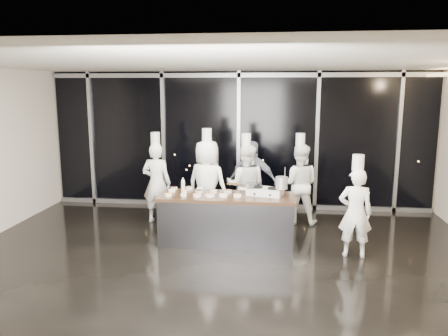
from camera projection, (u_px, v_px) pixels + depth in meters
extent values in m
plane|color=black|center=(221.00, 261.00, 7.18)|extent=(9.00, 9.00, 0.00)
cube|color=beige|center=(239.00, 140.00, 10.31)|extent=(9.00, 0.02, 3.20)
cube|color=beige|center=(166.00, 242.00, 3.48)|extent=(9.00, 0.02, 3.20)
cube|color=silver|center=(220.00, 62.00, 6.60)|extent=(9.00, 7.00, 0.02)
cube|color=black|center=(239.00, 140.00, 10.25)|extent=(8.90, 0.04, 3.18)
cube|color=gray|center=(239.00, 75.00, 9.93)|extent=(8.90, 0.08, 0.10)
cube|color=gray|center=(238.00, 205.00, 10.48)|extent=(8.90, 0.08, 0.10)
cube|color=gray|center=(91.00, 139.00, 10.62)|extent=(0.08, 0.08, 3.20)
cube|color=gray|center=(164.00, 140.00, 10.41)|extent=(0.08, 0.08, 3.20)
cube|color=gray|center=(239.00, 141.00, 10.20)|extent=(0.08, 0.08, 3.20)
cube|color=gray|center=(317.00, 142.00, 10.00)|extent=(0.08, 0.08, 3.20)
cube|color=gray|center=(398.00, 143.00, 9.79)|extent=(0.08, 0.08, 3.20)
cube|color=#353539|center=(227.00, 221.00, 7.99)|extent=(2.40, 0.80, 0.84)
cube|color=#402A1B|center=(227.00, 197.00, 7.90)|extent=(2.46, 0.86, 0.06)
cube|color=silver|center=(265.00, 191.00, 7.92)|extent=(0.69, 0.51, 0.12)
cylinder|color=black|center=(257.00, 187.00, 7.96)|extent=(0.25, 0.25, 0.02)
cylinder|color=black|center=(273.00, 188.00, 7.86)|extent=(0.25, 0.25, 0.02)
cylinder|color=black|center=(254.00, 194.00, 7.79)|extent=(0.04, 0.03, 0.04)
cylinder|color=black|center=(270.00, 195.00, 7.69)|extent=(0.04, 0.03, 0.04)
cylinder|color=gray|center=(248.00, 184.00, 8.01)|extent=(0.38, 0.38, 0.05)
cube|color=#4C2B14|center=(234.00, 183.00, 8.10)|extent=(0.23, 0.08, 0.02)
cylinder|color=#B2B1B4|center=(282.00, 183.00, 7.77)|extent=(0.26, 0.26, 0.21)
cylinder|color=white|center=(168.00, 195.00, 7.83)|extent=(0.13, 0.13, 0.04)
cylinder|color=#FFAE2A|center=(168.00, 194.00, 7.82)|extent=(0.10, 0.10, 0.01)
cylinder|color=white|center=(172.00, 191.00, 8.13)|extent=(0.13, 0.13, 0.04)
cylinder|color=beige|center=(172.00, 190.00, 8.13)|extent=(0.11, 0.11, 0.01)
cylinder|color=white|center=(174.00, 188.00, 8.36)|extent=(0.13, 0.13, 0.04)
cylinder|color=black|center=(174.00, 187.00, 8.36)|extent=(0.10, 0.10, 0.01)
cylinder|color=white|center=(184.00, 195.00, 7.81)|extent=(0.11, 0.11, 0.04)
cylinder|color=silver|center=(184.00, 194.00, 7.81)|extent=(0.09, 0.09, 0.01)
cylinder|color=white|center=(184.00, 191.00, 8.09)|extent=(0.11, 0.11, 0.04)
cylinder|color=tan|center=(184.00, 191.00, 8.08)|extent=(0.09, 0.09, 0.01)
cylinder|color=white|center=(189.00, 188.00, 8.36)|extent=(0.14, 0.14, 0.04)
cylinder|color=olive|center=(189.00, 187.00, 8.36)|extent=(0.11, 0.11, 0.01)
cylinder|color=white|center=(197.00, 195.00, 7.78)|extent=(0.14, 0.14, 0.04)
cylinder|color=#CA7D53|center=(197.00, 195.00, 7.78)|extent=(0.12, 0.12, 0.01)
cylinder|color=white|center=(199.00, 192.00, 8.07)|extent=(0.14, 0.14, 0.04)
cylinder|color=black|center=(199.00, 191.00, 8.07)|extent=(0.11, 0.11, 0.01)
cylinder|color=white|center=(200.00, 189.00, 8.31)|extent=(0.12, 0.12, 0.04)
cylinder|color=white|center=(200.00, 188.00, 8.30)|extent=(0.10, 0.10, 0.01)
cylinder|color=white|center=(210.00, 195.00, 7.79)|extent=(0.17, 0.17, 0.04)
cylinder|color=#D58455|center=(210.00, 194.00, 7.79)|extent=(0.14, 0.14, 0.01)
cylinder|color=white|center=(214.00, 191.00, 8.09)|extent=(0.14, 0.14, 0.04)
cylinder|color=tan|center=(214.00, 191.00, 8.09)|extent=(0.11, 0.11, 0.01)
cylinder|color=white|center=(223.00, 195.00, 7.78)|extent=(0.16, 0.16, 0.04)
cylinder|color=beige|center=(223.00, 195.00, 7.78)|extent=(0.13, 0.13, 0.01)
cylinder|color=white|center=(228.00, 191.00, 8.09)|extent=(0.15, 0.15, 0.04)
cylinder|color=brown|center=(228.00, 190.00, 8.09)|extent=(0.13, 0.13, 0.01)
cylinder|color=white|center=(237.00, 195.00, 7.78)|extent=(0.15, 0.15, 0.04)
cylinder|color=gold|center=(237.00, 195.00, 7.78)|extent=(0.12, 0.12, 0.01)
cylinder|color=white|center=(183.00, 186.00, 8.25)|extent=(0.07, 0.07, 0.19)
cone|color=white|center=(183.00, 179.00, 8.23)|extent=(0.06, 0.06, 0.06)
imported|color=white|center=(157.00, 183.00, 9.18)|extent=(0.64, 0.45, 1.68)
cylinder|color=white|center=(155.00, 138.00, 9.01)|extent=(0.20, 0.20, 0.26)
imported|color=white|center=(207.00, 184.00, 8.79)|extent=(1.02, 0.85, 1.80)
cylinder|color=white|center=(207.00, 135.00, 8.61)|extent=(0.25, 0.25, 0.26)
imported|color=white|center=(246.00, 185.00, 8.98)|extent=(0.85, 0.68, 1.68)
cylinder|color=white|center=(246.00, 140.00, 8.81)|extent=(0.20, 0.20, 0.26)
imported|color=#131934|center=(253.00, 182.00, 9.22)|extent=(1.06, 0.58, 1.72)
imported|color=white|center=(299.00, 184.00, 9.11)|extent=(0.88, 0.72, 1.67)
cylinder|color=white|center=(300.00, 139.00, 8.94)|extent=(0.21, 0.21, 0.26)
imported|color=white|center=(355.00, 213.00, 7.28)|extent=(0.57, 0.39, 1.51)
cylinder|color=white|center=(358.00, 163.00, 7.13)|extent=(0.20, 0.20, 0.26)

